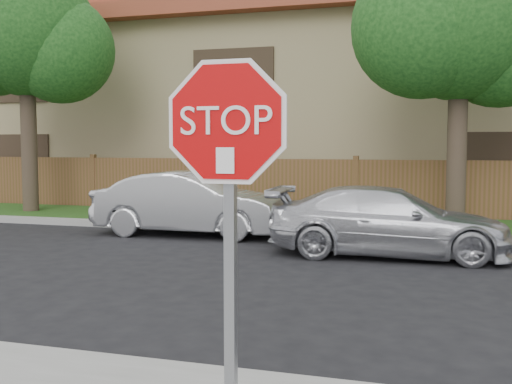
% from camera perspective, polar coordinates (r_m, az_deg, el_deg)
% --- Properties ---
extents(ground, '(90.00, 90.00, 0.00)m').
position_cam_1_polar(ground, '(5.54, -5.88, -16.84)').
color(ground, black).
rests_on(ground, ground).
extents(far_curb, '(70.00, 0.30, 0.15)m').
position_cam_1_polar(far_curb, '(13.21, 7.69, -3.91)').
color(far_curb, gray).
rests_on(far_curb, ground).
extents(grass_strip, '(70.00, 3.00, 0.12)m').
position_cam_1_polar(grass_strip, '(14.83, 8.67, -3.04)').
color(grass_strip, '#1E4714').
rests_on(grass_strip, ground).
extents(fence, '(70.00, 0.12, 1.60)m').
position_cam_1_polar(fence, '(16.33, 9.46, 0.26)').
color(fence, brown).
rests_on(fence, ground).
extents(apartment_building, '(35.20, 9.20, 7.20)m').
position_cam_1_polar(apartment_building, '(21.91, 11.37, 8.47)').
color(apartment_building, '#99885F').
rests_on(apartment_building, ground).
extents(tree_left, '(4.80, 3.90, 7.78)m').
position_cam_1_polar(tree_left, '(18.32, -21.30, 14.36)').
color(tree_left, '#382B21').
rests_on(tree_left, ground).
extents(tree_mid, '(4.80, 3.90, 7.35)m').
position_cam_1_polar(tree_mid, '(14.62, 18.98, 15.62)').
color(tree_mid, '#382B21').
rests_on(tree_mid, ground).
extents(stop_sign, '(1.01, 0.13, 2.55)m').
position_cam_1_polar(stop_sign, '(3.48, -2.71, 1.38)').
color(stop_sign, gray).
rests_on(stop_sign, sidewalk_near).
extents(sedan_left, '(4.27, 1.56, 1.40)m').
position_cam_1_polar(sedan_left, '(13.30, -6.21, -1.12)').
color(sedan_left, silver).
rests_on(sedan_left, ground).
extents(sedan_right, '(4.36, 1.89, 1.25)m').
position_cam_1_polar(sedan_right, '(11.07, 12.54, -2.76)').
color(sedan_right, silver).
rests_on(sedan_right, ground).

